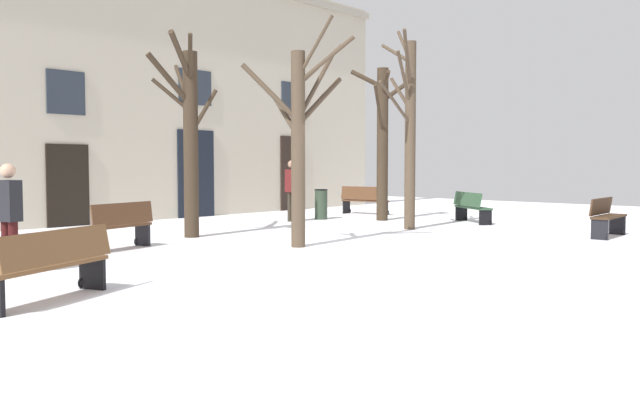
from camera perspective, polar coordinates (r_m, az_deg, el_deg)
name	(u,v)px	position (r m, az deg, el deg)	size (l,w,h in m)	color
ground_plane	(385,247)	(13.29, 5.75, -4.16)	(34.13, 34.13, 0.00)	white
building_facade	(137,85)	(20.21, -15.89, 9.83)	(21.33, 0.60, 8.07)	#BCB29E
tree_center	(300,136)	(13.16, -1.81, 5.67)	(2.23, 1.79, 4.62)	#4C3D2D
tree_left_of_center	(409,127)	(16.91, 7.90, 6.41)	(1.87, 1.69, 5.25)	#4C3D2D
tree_right_of_center	(382,138)	(19.47, 5.57, 5.45)	(1.88, 1.63, 4.57)	#382B1E
tree_foreground	(189,133)	(15.20, -11.51, 5.83)	(2.03, 2.18, 4.57)	#382B1E
litter_bin	(321,204)	(19.80, 0.09, -0.37)	(0.42, 0.42, 0.93)	#2D3D2D
bench_back_to_back_left	(118,226)	(13.33, -17.46, -2.18)	(1.60, 0.76, 0.94)	#51331E
bench_by_litter_bin	(471,207)	(19.11, 13.27, -0.60)	(1.29, 1.60, 0.89)	#2D4C33
bench_back_to_back_right	(364,200)	(21.79, 3.94, -0.01)	(0.67, 1.70, 0.95)	#51331E
bench_far_corner	(607,217)	(16.41, 24.09, -1.35)	(1.59, 0.51, 0.91)	#3D2819
bench_near_center_tree	(49,264)	(8.60, -22.88, -5.28)	(1.84, 1.09, 0.90)	brown
person_near_bench	(292,187)	(18.98, -2.51, 1.14)	(0.24, 0.38, 1.82)	#2D271E
person_strolling	(9,213)	(10.92, -25.87, -1.04)	(0.29, 0.42, 1.71)	#350F0F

